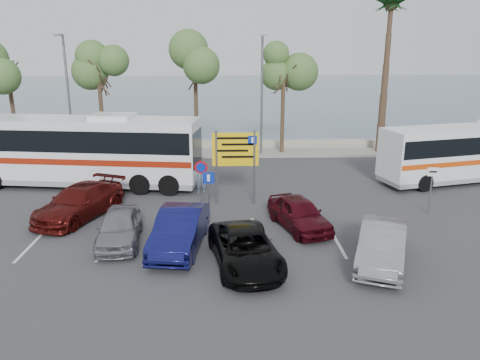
{
  "coord_description": "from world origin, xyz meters",
  "views": [
    {
      "loc": [
        0.59,
        -18.42,
        7.41
      ],
      "look_at": [
        1.21,
        3.0,
        1.25
      ],
      "focal_mm": 35.0,
      "sensor_mm": 36.0,
      "label": 1
    }
  ],
  "objects_px": {
    "coach_bus_right": "(472,154)",
    "pedestrian_far": "(421,171)",
    "car_silver_b": "(382,245)",
    "car_red": "(299,213)",
    "street_lamp_right": "(262,89)",
    "street_lamp_left": "(68,90)",
    "car_maroon": "(79,202)",
    "car_silver_a": "(119,227)",
    "coach_bus_left": "(81,153)",
    "car_blue": "(180,229)",
    "pedestrian_near": "(201,178)",
    "direction_sign": "(236,155)",
    "suv_black": "(245,249)"
  },
  "relations": [
    {
      "from": "direction_sign",
      "to": "car_blue",
      "type": "bearing_deg",
      "value": -113.24
    },
    {
      "from": "coach_bus_right",
      "to": "car_silver_b",
      "type": "distance_m",
      "value": 13.34
    },
    {
      "from": "car_blue",
      "to": "car_silver_b",
      "type": "xyz_separation_m",
      "value": [
        7.2,
        -1.56,
        -0.04
      ]
    },
    {
      "from": "car_maroon",
      "to": "car_silver_b",
      "type": "height_order",
      "value": "car_silver_b"
    },
    {
      "from": "street_lamp_right",
      "to": "car_blue",
      "type": "relative_size",
      "value": 1.75
    },
    {
      "from": "coach_bus_right",
      "to": "street_lamp_right",
      "type": "bearing_deg",
      "value": 149.59
    },
    {
      "from": "coach_bus_left",
      "to": "car_red",
      "type": "xyz_separation_m",
      "value": [
        10.87,
        -6.58,
        -1.18
      ]
    },
    {
      "from": "street_lamp_right",
      "to": "car_blue",
      "type": "bearing_deg",
      "value": -105.2
    },
    {
      "from": "coach_bus_left",
      "to": "coach_bus_right",
      "type": "height_order",
      "value": "coach_bus_left"
    },
    {
      "from": "street_lamp_left",
      "to": "direction_sign",
      "type": "relative_size",
      "value": 2.23
    },
    {
      "from": "car_silver_a",
      "to": "suv_black",
      "type": "bearing_deg",
      "value": -29.19
    },
    {
      "from": "car_red",
      "to": "pedestrian_far",
      "type": "height_order",
      "value": "pedestrian_far"
    },
    {
      "from": "pedestrian_near",
      "to": "car_silver_b",
      "type": "bearing_deg",
      "value": 112.81
    },
    {
      "from": "coach_bus_left",
      "to": "car_blue",
      "type": "xyz_separation_m",
      "value": [
        6.07,
        -8.44,
        -1.09
      ]
    },
    {
      "from": "car_red",
      "to": "pedestrian_far",
      "type": "relative_size",
      "value": 2.02
    },
    {
      "from": "coach_bus_right",
      "to": "car_silver_b",
      "type": "height_order",
      "value": "coach_bus_right"
    },
    {
      "from": "car_maroon",
      "to": "car_red",
      "type": "relative_size",
      "value": 1.26
    },
    {
      "from": "car_silver_a",
      "to": "car_silver_b",
      "type": "bearing_deg",
      "value": -17.91
    },
    {
      "from": "car_blue",
      "to": "car_maroon",
      "type": "distance_m",
      "value": 5.9
    },
    {
      "from": "car_maroon",
      "to": "pedestrian_near",
      "type": "xyz_separation_m",
      "value": [
        5.22,
        3.46,
        0.08
      ]
    },
    {
      "from": "direction_sign",
      "to": "coach_bus_right",
      "type": "relative_size",
      "value": 0.33
    },
    {
      "from": "street_lamp_right",
      "to": "pedestrian_far",
      "type": "distance_m",
      "value": 11.87
    },
    {
      "from": "street_lamp_right",
      "to": "car_blue",
      "type": "xyz_separation_m",
      "value": [
        -4.2,
        -15.46,
        -3.85
      ]
    },
    {
      "from": "street_lamp_left",
      "to": "car_red",
      "type": "distance_m",
      "value": 19.63
    },
    {
      "from": "coach_bus_right",
      "to": "pedestrian_far",
      "type": "xyz_separation_m",
      "value": [
        -3.39,
        -1.3,
        -0.59
      ]
    },
    {
      "from": "car_red",
      "to": "pedestrian_near",
      "type": "bearing_deg",
      "value": 113.31
    },
    {
      "from": "coach_bus_left",
      "to": "car_silver_b",
      "type": "bearing_deg",
      "value": -37.0
    },
    {
      "from": "car_maroon",
      "to": "pedestrian_far",
      "type": "bearing_deg",
      "value": 35.28
    },
    {
      "from": "direction_sign",
      "to": "pedestrian_near",
      "type": "height_order",
      "value": "direction_sign"
    },
    {
      "from": "direction_sign",
      "to": "street_lamp_right",
      "type": "bearing_deg",
      "value": 79.06
    },
    {
      "from": "coach_bus_left",
      "to": "car_blue",
      "type": "relative_size",
      "value": 2.84
    },
    {
      "from": "street_lamp_right",
      "to": "car_silver_b",
      "type": "bearing_deg",
      "value": -80.0
    },
    {
      "from": "car_silver_b",
      "to": "car_red",
      "type": "bearing_deg",
      "value": 146.23
    },
    {
      "from": "car_silver_a",
      "to": "car_red",
      "type": "distance_m",
      "value": 7.32
    },
    {
      "from": "car_maroon",
      "to": "pedestrian_near",
      "type": "height_order",
      "value": "pedestrian_near"
    },
    {
      "from": "car_silver_a",
      "to": "pedestrian_near",
      "type": "relative_size",
      "value": 2.44
    },
    {
      "from": "coach_bus_left",
      "to": "pedestrian_near",
      "type": "height_order",
      "value": "coach_bus_left"
    },
    {
      "from": "car_blue",
      "to": "car_silver_b",
      "type": "distance_m",
      "value": 7.37
    },
    {
      "from": "car_blue",
      "to": "pedestrian_far",
      "type": "bearing_deg",
      "value": 38.21
    },
    {
      "from": "direction_sign",
      "to": "coach_bus_right",
      "type": "xyz_separation_m",
      "value": [
        13.38,
        3.64,
        -0.87
      ]
    },
    {
      "from": "street_lamp_left",
      "to": "car_maroon",
      "type": "xyz_separation_m",
      "value": [
        4.0,
        -12.02,
        -3.88
      ]
    },
    {
      "from": "coach_bus_left",
      "to": "car_maroon",
      "type": "distance_m",
      "value": 5.28
    },
    {
      "from": "car_red",
      "to": "car_silver_b",
      "type": "xyz_separation_m",
      "value": [
        2.4,
        -3.42,
        0.05
      ]
    },
    {
      "from": "car_maroon",
      "to": "pedestrian_near",
      "type": "distance_m",
      "value": 6.27
    },
    {
      "from": "car_silver_a",
      "to": "car_maroon",
      "type": "relative_size",
      "value": 0.79
    },
    {
      "from": "car_silver_a",
      "to": "car_maroon",
      "type": "bearing_deg",
      "value": 124.01
    },
    {
      "from": "street_lamp_right",
      "to": "direction_sign",
      "type": "xyz_separation_m",
      "value": [
        -2.0,
        -10.32,
        -2.17
      ]
    },
    {
      "from": "pedestrian_far",
      "to": "suv_black",
      "type": "bearing_deg",
      "value": 130.24
    },
    {
      "from": "street_lamp_left",
      "to": "car_maroon",
      "type": "height_order",
      "value": "street_lamp_left"
    },
    {
      "from": "coach_bus_left",
      "to": "car_blue",
      "type": "height_order",
      "value": "coach_bus_left"
    }
  ]
}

